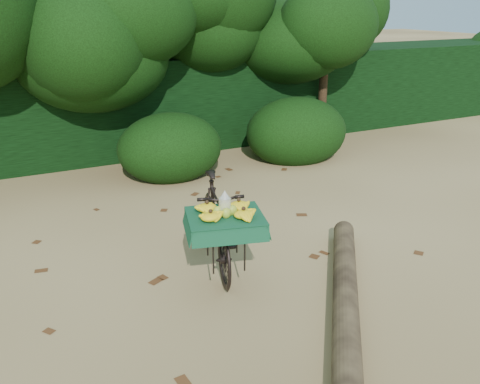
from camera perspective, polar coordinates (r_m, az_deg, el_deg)
name	(u,v)px	position (r m, az deg, el deg)	size (l,w,h in m)	color
ground	(171,342)	(4.71, -7.80, -16.32)	(80.00, 80.00, 0.00)	tan
vendor_bicycle	(216,223)	(5.62, -2.68, -3.47)	(1.04, 1.86, 1.04)	black
fallen_log	(346,304)	(5.04, 11.78, -12.20)	(0.24, 0.24, 3.39)	brown
hedge_backdrop	(57,111)	(10.15, -19.84, 8.56)	(26.00, 1.80, 1.80)	black
tree_row	(13,56)	(9.16, -24.13, 13.81)	(14.50, 2.00, 4.00)	black
bush_clumps	(111,159)	(8.41, -14.29, 3.65)	(8.80, 1.70, 0.90)	black
leaf_litter	(149,304)	(5.22, -10.18, -12.31)	(7.00, 7.30, 0.01)	#502C15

